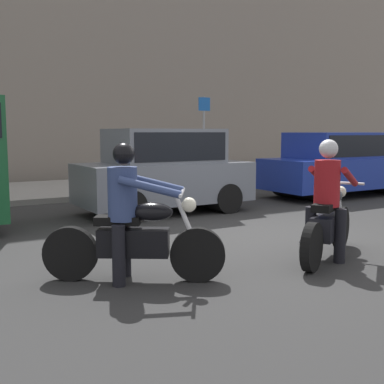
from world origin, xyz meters
name	(u,v)px	position (x,y,z in m)	size (l,w,h in m)	color
ground_plane	(268,239)	(0.00, 0.00, 0.00)	(80.00, 80.00, 0.00)	#292929
sidewalk_slab	(96,187)	(0.00, 8.00, 0.07)	(40.00, 4.40, 0.14)	gray
building_facade	(57,6)	(0.00, 11.40, 6.05)	(40.00, 1.40, 12.10)	slate
motorcycle_with_rider_denim_blue	(132,226)	(-2.82, -0.94, 0.66)	(1.85, 1.26, 1.61)	black
motorcycle_with_rider_crimson	(328,211)	(-0.11, -1.39, 0.67)	(1.91, 1.15, 1.64)	black
parked_hatchback_slate_gray	(164,170)	(-0.20, 3.22, 0.93)	(3.65, 1.76, 1.80)	slate
parked_sedan_cobalt_blue	(340,163)	(5.20, 3.24, 0.88)	(4.58, 1.82, 1.72)	navy
street_sign_post	(204,130)	(3.80, 7.93, 1.80)	(0.44, 0.08, 2.76)	gray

